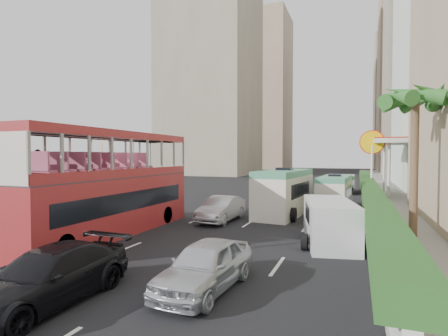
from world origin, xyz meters
The scene contains 20 objects.
ground_plane centered at (0.00, 0.00, 0.00)m, with size 200.00×200.00×0.00m, color black.
double_decker_bus centered at (-6.00, 0.00, 2.53)m, with size 2.50×11.00×5.06m, color #A32526.
car_silver_lane_a centered at (-2.11, 5.22, 0.00)m, with size 1.54×4.41×1.45m, color silver.
car_silver_lane_b centered at (1.30, -4.84, 0.00)m, with size 1.67×4.15×1.42m, color silver.
car_black centered at (-2.16, -7.18, 0.00)m, with size 2.00×4.93×1.43m, color black.
van_asset centered at (0.82, 14.88, 0.00)m, with size 2.15×4.67×1.30m, color silver.
minibus_near centered at (0.92, 8.69, 1.47)m, with size 2.21×6.63×2.94m, color silver.
minibus_far centered at (3.92, 11.55, 1.22)m, with size 1.84×5.52×2.45m, color silver.
panel_van_near centered at (4.25, 2.00, 0.95)m, with size 1.90×4.74×1.90m, color silver.
panel_van_far centered at (4.09, 24.55, 0.92)m, with size 1.84×4.59×1.84m, color silver.
sidewalk centered at (9.00, 25.00, 0.09)m, with size 6.00×120.00×0.18m, color #99968C.
kerb_wall centered at (6.20, 14.00, 0.68)m, with size 0.30×44.00×1.00m, color silver.
hedge centered at (6.20, 14.00, 1.53)m, with size 1.10×44.00×0.70m, color #2D6626.
palm_tree centered at (7.80, 4.00, 3.38)m, with size 0.36×0.36×6.40m, color brown.
shell_station centered at (10.00, 23.00, 2.75)m, with size 6.50×8.00×5.50m, color silver.
tower_mid centered at (18.00, 58.00, 25.00)m, with size 16.00×16.00×50.00m, color #A1937F.
tower_far_a centered at (17.00, 82.00, 22.00)m, with size 14.00×14.00×44.00m, color tan.
tower_far_b centered at (17.00, 104.00, 20.00)m, with size 14.00×14.00×40.00m, color #A1937F.
tower_left_a centered at (-24.00, 55.00, 26.00)m, with size 18.00×18.00×52.00m, color #A1937F.
tower_left_b centered at (-22.00, 90.00, 23.00)m, with size 16.00×16.00×46.00m, color tan.
Camera 1 is at (5.37, -13.96, 3.87)m, focal length 28.00 mm.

